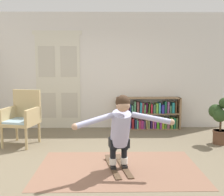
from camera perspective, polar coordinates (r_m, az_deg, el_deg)
The scene contains 9 objects.
ground_plane at distance 4.38m, azimuth -1.18°, elevation -14.37°, with size 7.20×7.20×0.00m, color #6C604B.
back_wall at distance 6.67m, azimuth -1.14°, elevation 5.86°, with size 6.00×0.10×2.90m, color silver.
double_door at distance 6.74m, azimuth -11.65°, elevation 3.86°, with size 1.22×0.05×2.45m.
rug at distance 4.24m, azimuth 1.42°, elevation -15.06°, with size 2.52×1.55×0.01m, color brown.
bookshelf at distance 6.66m, azimuth 7.81°, elevation -3.71°, with size 1.60×0.30×0.80m.
wicker_chair at distance 5.61m, azimuth -18.94°, elevation -3.72°, with size 0.72×0.72×1.10m.
potted_plant at distance 5.72m, azimuth 22.35°, elevation -4.26°, with size 0.39×0.40×0.97m.
skis_pair at distance 4.26m, azimuth 1.32°, elevation -14.67°, with size 0.43×0.91×0.07m.
person_skier at distance 3.89m, azimuth 1.94°, elevation -6.39°, with size 1.46×0.69×1.11m.
Camera 1 is at (0.02, -4.07, 1.61)m, focal length 41.93 mm.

